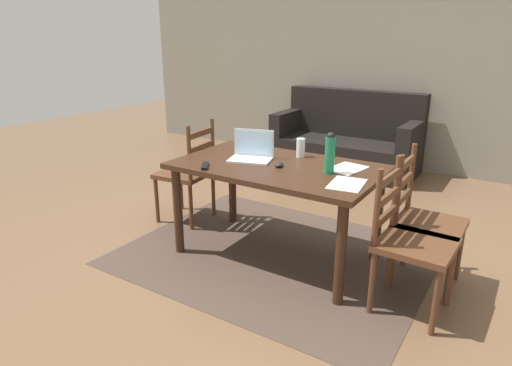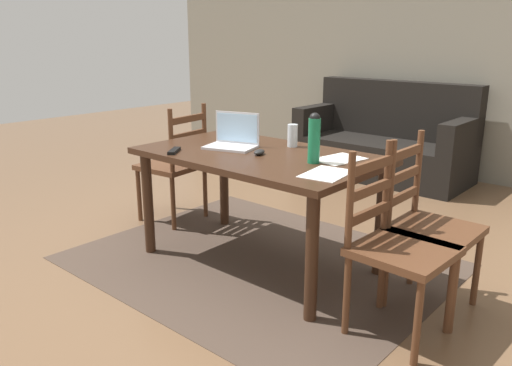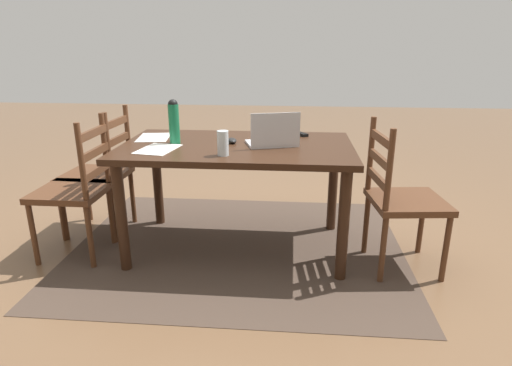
{
  "view_description": "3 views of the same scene",
  "coord_description": "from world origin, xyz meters",
  "px_view_note": "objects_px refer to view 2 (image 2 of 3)",
  "views": [
    {
      "loc": [
        1.59,
        -2.79,
        1.68
      ],
      "look_at": [
        -0.14,
        -0.08,
        0.6
      ],
      "focal_mm": 31.28,
      "sensor_mm": 36.0,
      "label": 1
    },
    {
      "loc": [
        2.07,
        -2.4,
        1.46
      ],
      "look_at": [
        -0.0,
        -0.02,
        0.56
      ],
      "focal_mm": 35.99,
      "sensor_mm": 36.0,
      "label": 2
    },
    {
      "loc": [
        -0.37,
        2.76,
        1.41
      ],
      "look_at": [
        -0.12,
        -0.1,
        0.45
      ],
      "focal_mm": 30.12,
      "sensor_mm": 36.0,
      "label": 3
    }
  ],
  "objects_px": {
    "chair_right_far": "(427,227)",
    "computer_mouse": "(259,152)",
    "tv_remote": "(174,151)",
    "water_bottle": "(314,137)",
    "chair_left_far": "(175,165)",
    "couch": "(385,143)",
    "chair_right_near": "(396,247)",
    "drinking_glass": "(293,136)",
    "dining_table": "(259,167)",
    "laptop": "(233,138)"
  },
  "relations": [
    {
      "from": "chair_right_far",
      "to": "computer_mouse",
      "type": "distance_m",
      "value": 1.08
    },
    {
      "from": "tv_remote",
      "to": "chair_right_far",
      "type": "bearing_deg",
      "value": -15.24
    },
    {
      "from": "water_bottle",
      "to": "chair_left_far",
      "type": "bearing_deg",
      "value": 173.07
    },
    {
      "from": "water_bottle",
      "to": "tv_remote",
      "type": "xyz_separation_m",
      "value": [
        -0.83,
        -0.35,
        -0.14
      ]
    },
    {
      "from": "water_bottle",
      "to": "couch",
      "type": "bearing_deg",
      "value": 108.34
    },
    {
      "from": "chair_right_near",
      "to": "drinking_glass",
      "type": "height_order",
      "value": "chair_right_near"
    },
    {
      "from": "dining_table",
      "to": "tv_remote",
      "type": "height_order",
      "value": "tv_remote"
    },
    {
      "from": "dining_table",
      "to": "laptop",
      "type": "height_order",
      "value": "laptop"
    },
    {
      "from": "computer_mouse",
      "to": "laptop",
      "type": "bearing_deg",
      "value": 149.25
    },
    {
      "from": "chair_left_far",
      "to": "laptop",
      "type": "relative_size",
      "value": 2.57
    },
    {
      "from": "chair_right_near",
      "to": "couch",
      "type": "xyz_separation_m",
      "value": [
        -1.49,
        2.76,
        -0.11
      ]
    },
    {
      "from": "chair_right_near",
      "to": "computer_mouse",
      "type": "relative_size",
      "value": 9.5
    },
    {
      "from": "chair_right_near",
      "to": "laptop",
      "type": "xyz_separation_m",
      "value": [
        -1.29,
        0.2,
        0.35
      ]
    },
    {
      "from": "couch",
      "to": "computer_mouse",
      "type": "distance_m",
      "value": 2.7
    },
    {
      "from": "chair_right_far",
      "to": "drinking_glass",
      "type": "height_order",
      "value": "chair_right_far"
    },
    {
      "from": "chair_right_near",
      "to": "laptop",
      "type": "relative_size",
      "value": 2.57
    },
    {
      "from": "couch",
      "to": "water_bottle",
      "type": "bearing_deg",
      "value": -71.66
    },
    {
      "from": "laptop",
      "to": "chair_right_far",
      "type": "bearing_deg",
      "value": 6.98
    },
    {
      "from": "chair_right_near",
      "to": "laptop",
      "type": "distance_m",
      "value": 1.35
    },
    {
      "from": "couch",
      "to": "water_bottle",
      "type": "relative_size",
      "value": 6.14
    },
    {
      "from": "water_bottle",
      "to": "dining_table",
      "type": "bearing_deg",
      "value": -179.09
    },
    {
      "from": "chair_left_far",
      "to": "chair_right_far",
      "type": "distance_m",
      "value": 2.1
    },
    {
      "from": "chair_right_near",
      "to": "drinking_glass",
      "type": "xyz_separation_m",
      "value": [
        -1.01,
        0.47,
        0.36
      ]
    },
    {
      "from": "drinking_glass",
      "to": "tv_remote",
      "type": "bearing_deg",
      "value": -125.92
    },
    {
      "from": "chair_right_far",
      "to": "computer_mouse",
      "type": "relative_size",
      "value": 9.5
    },
    {
      "from": "couch",
      "to": "tv_remote",
      "type": "bearing_deg",
      "value": -89.51
    },
    {
      "from": "couch",
      "to": "water_bottle",
      "type": "distance_m",
      "value": 2.77
    },
    {
      "from": "couch",
      "to": "computer_mouse",
      "type": "height_order",
      "value": "couch"
    },
    {
      "from": "chair_right_far",
      "to": "laptop",
      "type": "relative_size",
      "value": 2.57
    },
    {
      "from": "tv_remote",
      "to": "laptop",
      "type": "bearing_deg",
      "value": 29.83
    },
    {
      "from": "dining_table",
      "to": "laptop",
      "type": "xyz_separation_m",
      "value": [
        -0.24,
        0.02,
        0.15
      ]
    },
    {
      "from": "dining_table",
      "to": "chair_left_far",
      "type": "relative_size",
      "value": 1.61
    },
    {
      "from": "chair_left_far",
      "to": "chair_right_near",
      "type": "height_order",
      "value": "same"
    },
    {
      "from": "chair_right_far",
      "to": "chair_left_far",
      "type": "bearing_deg",
      "value": 179.88
    },
    {
      "from": "chair_right_far",
      "to": "water_bottle",
      "type": "relative_size",
      "value": 3.24
    },
    {
      "from": "chair_right_far",
      "to": "chair_right_near",
      "type": "bearing_deg",
      "value": -89.99
    },
    {
      "from": "chair_left_far",
      "to": "computer_mouse",
      "type": "relative_size",
      "value": 9.5
    },
    {
      "from": "chair_left_far",
      "to": "drinking_glass",
      "type": "relative_size",
      "value": 6.34
    },
    {
      "from": "chair_left_far",
      "to": "chair_right_far",
      "type": "bearing_deg",
      "value": -0.12
    },
    {
      "from": "couch",
      "to": "drinking_glass",
      "type": "height_order",
      "value": "couch"
    },
    {
      "from": "chair_right_far",
      "to": "water_bottle",
      "type": "distance_m",
      "value": 0.79
    },
    {
      "from": "dining_table",
      "to": "chair_left_far",
      "type": "xyz_separation_m",
      "value": [
        -1.05,
        0.18,
        -0.19
      ]
    },
    {
      "from": "water_bottle",
      "to": "computer_mouse",
      "type": "bearing_deg",
      "value": -172.98
    },
    {
      "from": "dining_table",
      "to": "chair_right_far",
      "type": "xyz_separation_m",
      "value": [
        1.05,
        0.18,
        -0.19
      ]
    },
    {
      "from": "couch",
      "to": "drinking_glass",
      "type": "xyz_separation_m",
      "value": [
        0.48,
        -2.29,
        0.47
      ]
    },
    {
      "from": "drinking_glass",
      "to": "computer_mouse",
      "type": "bearing_deg",
      "value": -91.17
    },
    {
      "from": "chair_left_far",
      "to": "computer_mouse",
      "type": "distance_m",
      "value": 1.15
    },
    {
      "from": "dining_table",
      "to": "laptop",
      "type": "bearing_deg",
      "value": 174.77
    },
    {
      "from": "dining_table",
      "to": "drinking_glass",
      "type": "bearing_deg",
      "value": 81.19
    },
    {
      "from": "chair_right_near",
      "to": "computer_mouse",
      "type": "xyz_separation_m",
      "value": [
        -1.01,
        0.14,
        0.31
      ]
    }
  ]
}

